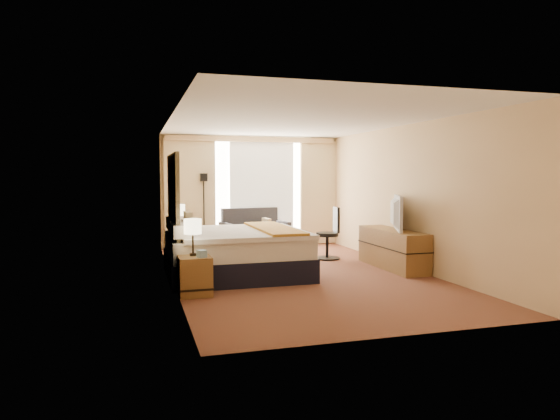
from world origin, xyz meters
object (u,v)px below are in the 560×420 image
object	(u,v)px
nightstand_left	(195,275)
bed	(235,252)
lamp_left	(193,227)
media_dresser	(393,249)
desk_chair	(330,236)
lamp_right	(177,211)
nightstand_right	(179,250)
loveseat	(254,235)
television	(392,213)
floor_lamp	(204,196)

from	to	relation	value
nightstand_left	bed	size ratio (longest dim) A/B	0.24
lamp_left	bed	bearing A→B (deg)	53.97
media_dresser	desk_chair	bearing A→B (deg)	120.82
lamp_left	lamp_right	bearing A→B (deg)	90.13
nightstand_right	lamp_left	xyz separation A→B (m)	(-0.02, -2.46, 0.68)
nightstand_left	loveseat	distance (m)	4.49
lamp_left	television	world-z (taller)	television
nightstand_left	desk_chair	bearing A→B (deg)	37.42
nightstand_right	floor_lamp	bearing A→B (deg)	68.73
nightstand_left	floor_lamp	size ratio (longest dim) A/B	0.32
bed	television	distance (m)	2.91
nightstand_right	bed	xyz separation A→B (m)	(0.81, -1.33, 0.13)
loveseat	lamp_right	size ratio (longest dim) A/B	2.69
nightstand_right	nightstand_left	bearing A→B (deg)	-90.00
nightstand_left	television	size ratio (longest dim) A/B	0.51
nightstand_left	bed	distance (m)	1.43
nightstand_left	nightstand_right	xyz separation A→B (m)	(0.00, 2.50, 0.00)
floor_lamp	desk_chair	bearing A→B (deg)	-42.71
nightstand_left	lamp_right	distance (m)	2.63
nightstand_right	television	distance (m)	4.01
lamp_right	loveseat	bearing A→B (deg)	40.14
television	nightstand_left	bearing A→B (deg)	129.55
desk_chair	lamp_left	size ratio (longest dim) A/B	2.01
desk_chair	bed	bearing A→B (deg)	-143.03
loveseat	bed	bearing A→B (deg)	-117.89
media_dresser	lamp_right	xyz separation A→B (m)	(-3.72, 1.48, 0.65)
lamp_left	media_dresser	bearing A→B (deg)	15.23
loveseat	television	xyz separation A→B (m)	(1.81, -3.09, 0.71)
nightstand_right	lamp_right	size ratio (longest dim) A/B	0.94
media_dresser	loveseat	distance (m)	3.57
media_dresser	desk_chair	distance (m)	1.43
bed	media_dresser	bearing A→B (deg)	-2.37
bed	lamp_right	xyz separation A→B (m)	(-0.83, 1.36, 0.60)
lamp_left	desk_chair	bearing A→B (deg)	36.81
bed	desk_chair	bearing A→B (deg)	27.02
lamp_right	nightstand_right	bearing A→B (deg)	-50.83
nightstand_right	television	size ratio (longest dim) A/B	0.51
loveseat	floor_lamp	bearing A→B (deg)	158.66
loveseat	lamp_left	world-z (taller)	lamp_left
nightstand_right	bed	bearing A→B (deg)	-58.72
floor_lamp	lamp_left	bearing A→B (deg)	-99.68
media_dresser	lamp_left	distance (m)	3.90
nightstand_left	loveseat	xyz separation A→B (m)	(1.84, 4.09, 0.03)
nightstand_right	floor_lamp	distance (m)	2.20
bed	television	xyz separation A→B (m)	(2.84, -0.16, 0.61)
floor_lamp	lamp_right	xyz separation A→B (m)	(-0.74, -1.82, -0.22)
loveseat	desk_chair	xyz separation A→B (m)	(1.13, -1.82, 0.16)
floor_lamp	desk_chair	size ratio (longest dim) A/B	1.64
nightstand_left	lamp_left	bearing A→B (deg)	111.60
floor_lamp	television	world-z (taller)	floor_lamp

